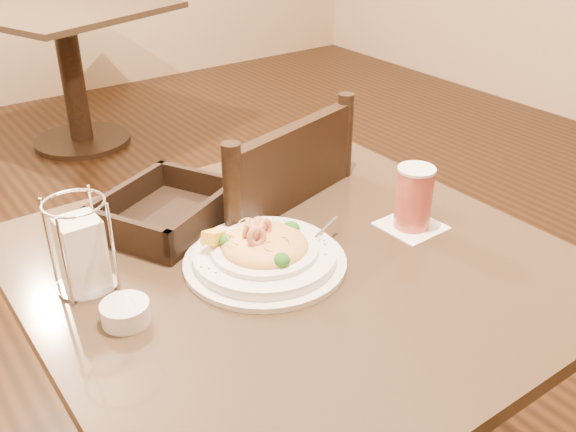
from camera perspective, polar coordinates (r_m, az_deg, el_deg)
main_table at (r=1.29m, az=0.53°, el=-12.63°), size 0.90×0.90×0.74m
background_table at (r=3.62m, az=-18.94°, el=13.60°), size 1.16×1.16×0.74m
dining_chair_near at (r=1.54m, az=-3.33°, el=-5.39°), size 0.51×0.51×0.93m
pasta_bowl at (r=1.12m, az=-2.12°, el=-3.22°), size 0.32×0.29×0.09m
drink_glass at (r=1.25m, az=11.12°, el=1.56°), size 0.11×0.11×0.13m
bread_basket at (r=1.27m, az=-10.78°, el=0.20°), size 0.31×0.29×0.07m
napkin_caddy at (r=1.10m, az=-17.84°, el=-2.98°), size 0.10×0.10×0.16m
side_plate at (r=1.45m, az=-1.44°, el=3.64°), size 0.21×0.21×0.01m
butter_ramekin at (r=1.03m, az=-14.25°, el=-8.31°), size 0.09×0.09×0.03m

